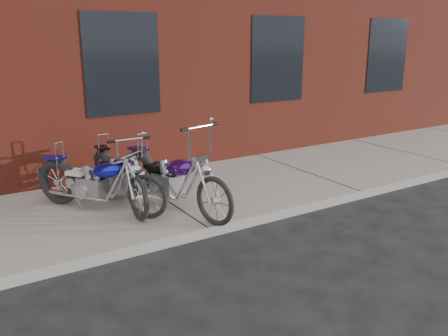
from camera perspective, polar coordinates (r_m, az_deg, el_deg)
ground at (r=6.63m, az=-1.90°, el=-8.40°), size 120.00×120.00×0.00m
sidewalk at (r=7.84m, az=-7.44°, el=-4.03°), size 22.00×3.00×0.15m
chopper_purple at (r=7.15m, az=-6.31°, el=-1.57°), size 0.80×2.42×1.38m
chopper_blue at (r=7.32m, az=-14.99°, el=-1.89°), size 1.42×1.92×0.99m
chopper_third at (r=7.57m, az=-12.61°, el=-1.17°), size 0.55×2.26×1.15m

